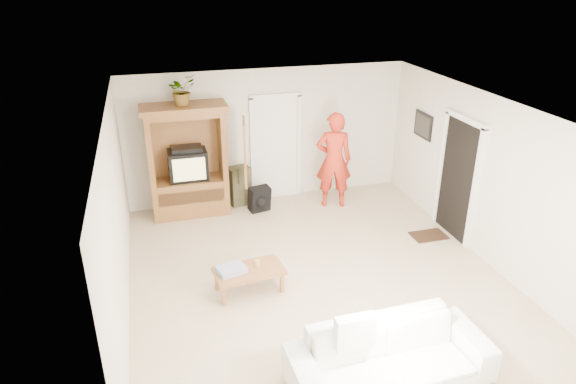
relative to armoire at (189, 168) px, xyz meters
name	(u,v)px	position (x,y,z in m)	size (l,w,h in m)	color
floor	(315,274)	(1.58, -2.66, -0.91)	(6.00, 6.00, 0.00)	tan
ceiling	(319,108)	(1.58, -2.66, 1.69)	(6.00, 6.00, 0.00)	white
wall_back	(268,135)	(1.58, 0.34, 0.39)	(5.50, 5.50, 0.00)	silver
wall_front	(420,327)	(1.58, -5.66, 0.39)	(5.50, 5.50, 0.00)	silver
wall_left	(117,220)	(-1.17, -2.66, 0.39)	(6.00, 6.00, 0.00)	silver
wall_right	(483,177)	(4.33, -2.66, 0.39)	(6.00, 6.00, 0.00)	silver
armoire	(189,168)	(0.00, 0.00, 0.00)	(1.82, 1.14, 2.10)	brown
door_back	(276,149)	(1.73, 0.31, 0.11)	(0.85, 0.05, 2.04)	white
doorway_right	(458,180)	(4.30, -2.06, 0.11)	(0.05, 0.90, 2.04)	black
framed_picture	(423,125)	(4.31, -0.76, 0.69)	(0.03, 0.60, 0.48)	black
doormat	(429,235)	(3.88, -2.06, -0.90)	(0.60, 0.40, 0.02)	#382316
plant	(182,90)	(-0.02, -0.03, 1.46)	(0.48, 0.42, 0.53)	#4C7238
man	(334,160)	(2.69, -0.40, 0.03)	(0.69, 0.45, 1.88)	red
sofa	(390,357)	(1.69, -4.98, -0.58)	(2.28, 0.89, 0.67)	white
coffee_table	(249,272)	(0.52, -2.83, -0.59)	(1.04, 0.64, 0.37)	brown
towel	(231,269)	(0.27, -2.83, -0.50)	(0.38, 0.28, 0.08)	#E54C7E
candle	(257,263)	(0.65, -2.79, -0.49)	(0.08, 0.08, 0.10)	tan
backpack_black	(259,199)	(1.25, -0.28, -0.67)	(0.39, 0.23, 0.48)	black
backpack_olive	(239,186)	(0.94, 0.15, -0.52)	(0.41, 0.30, 0.77)	#47442B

